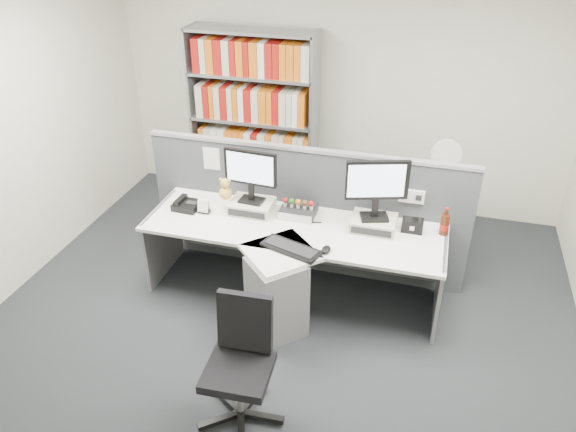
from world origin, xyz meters
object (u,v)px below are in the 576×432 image
(monitor_left, at_px, (251,172))
(monitor_right, at_px, (377,185))
(mouse, at_px, (326,250))
(filing_cabinet, at_px, (437,216))
(keyboard, at_px, (291,248))
(shelving_unit, at_px, (254,123))
(cola_bottle, at_px, (445,224))
(desk_phone, at_px, (186,205))
(office_chair, at_px, (241,359))
(desk, at_px, (286,266))
(desk_fan, at_px, (446,157))
(speaker, at_px, (412,225))
(desktop_pc, at_px, (298,211))
(desk_calendar, at_px, (204,207))

(monitor_left, bearing_deg, monitor_right, 0.01)
(mouse, height_order, filing_cabinet, mouse)
(keyboard, relative_size, shelving_unit, 0.26)
(cola_bottle, bearing_deg, mouse, -149.30)
(monitor_right, bearing_deg, shelving_unit, 136.95)
(keyboard, bearing_deg, desk_phone, 160.02)
(mouse, bearing_deg, keyboard, -169.73)
(shelving_unit, distance_m, office_chair, 3.19)
(office_chair, bearing_deg, filing_cabinet, 65.24)
(cola_bottle, bearing_deg, desk, -160.25)
(monitor_right, distance_m, desk_fan, 1.15)
(speaker, height_order, shelving_unit, shelving_unit)
(monitor_right, height_order, desk_fan, monitor_right)
(speaker, xyz_separation_m, cola_bottle, (0.26, 0.03, 0.04))
(shelving_unit, height_order, office_chair, shelving_unit)
(monitor_left, bearing_deg, cola_bottle, 2.23)
(monitor_right, height_order, mouse, monitor_right)
(mouse, distance_m, desk_phone, 1.42)
(desk, height_order, desk_phone, desk_phone)
(desk, xyz_separation_m, desktop_pc, (-0.01, 0.43, 0.30))
(office_chair, bearing_deg, cola_bottle, 52.65)
(desktop_pc, xyz_separation_m, desk_fan, (1.21, 0.97, 0.25))
(speaker, bearing_deg, desk_calendar, -174.40)
(desk_calendar, relative_size, speaker, 0.72)
(desk, height_order, monitor_right, monitor_right)
(keyboard, relative_size, speaker, 2.97)
(mouse, height_order, office_chair, office_chair)
(monitor_left, height_order, mouse, monitor_left)
(desk, distance_m, cola_bottle, 1.38)
(desk, distance_m, speaker, 1.13)
(monitor_right, height_order, cola_bottle, monitor_right)
(cola_bottle, bearing_deg, monitor_right, -173.59)
(desk, distance_m, desk_fan, 1.92)
(monitor_right, height_order, shelving_unit, shelving_unit)
(desktop_pc, xyz_separation_m, shelving_unit, (-0.89, 1.42, 0.22))
(desk_fan, distance_m, office_chair, 2.88)
(monitor_left, relative_size, filing_cabinet, 0.70)
(desk, bearing_deg, desk_phone, 165.32)
(keyboard, relative_size, filing_cabinet, 0.76)
(keyboard, xyz_separation_m, shelving_unit, (-0.98, 1.98, 0.24))
(desk, xyz_separation_m, office_chair, (0.01, -1.17, 0.04))
(desk_calendar, xyz_separation_m, speaker, (1.83, 0.18, 0.01))
(monitor_right, xyz_separation_m, keyboard, (-0.59, -0.52, -0.40))
(monitor_left, bearing_deg, desk_fan, 31.90)
(desk_phone, bearing_deg, monitor_left, 11.12)
(desk_phone, xyz_separation_m, filing_cabinet, (2.22, 1.13, -0.41))
(monitor_right, height_order, office_chair, monitor_right)
(desk_calendar, bearing_deg, monitor_left, 19.37)
(monitor_left, height_order, desk_calendar, monitor_left)
(desk_phone, relative_size, office_chair, 0.26)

